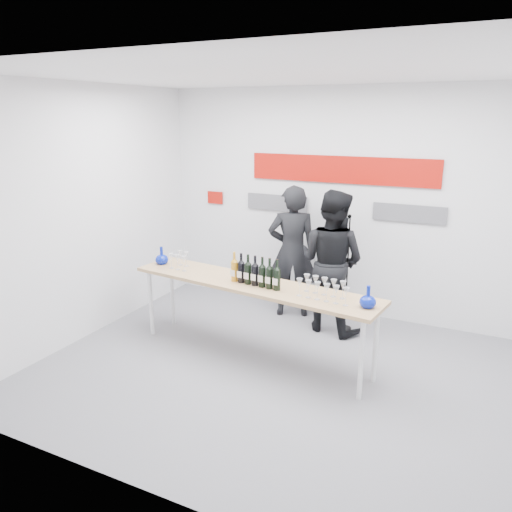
# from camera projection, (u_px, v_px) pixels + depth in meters

# --- Properties ---
(ground) EXTENTS (5.00, 5.00, 0.00)m
(ground) POSITION_uv_depth(u_px,v_px,m) (278.00, 373.00, 5.28)
(ground) COLOR slate
(ground) RESTS_ON ground
(back_wall) EXTENTS (5.00, 0.04, 3.00)m
(back_wall) POSITION_uv_depth(u_px,v_px,m) (340.00, 204.00, 6.60)
(back_wall) COLOR silver
(back_wall) RESTS_ON ground
(signage) EXTENTS (3.38, 0.02, 0.79)m
(signage) POSITION_uv_depth(u_px,v_px,m) (336.00, 181.00, 6.51)
(signage) COLOR #A40F07
(signage) RESTS_ON back_wall
(tasting_table) EXTENTS (2.96, 0.93, 0.87)m
(tasting_table) POSITION_uv_depth(u_px,v_px,m) (252.00, 288.00, 5.45)
(tasting_table) COLOR tan
(tasting_table) RESTS_ON ground
(wine_bottles) EXTENTS (0.62, 0.15, 0.33)m
(wine_bottles) POSITION_uv_depth(u_px,v_px,m) (255.00, 271.00, 5.30)
(wine_bottles) COLOR #BF7F19
(wine_bottles) RESTS_ON tasting_table
(decanter_left) EXTENTS (0.16, 0.16, 0.21)m
(decanter_left) POSITION_uv_depth(u_px,v_px,m) (162.00, 255.00, 6.08)
(decanter_left) COLOR #081B97
(decanter_left) RESTS_ON tasting_table
(decanter_right) EXTENTS (0.16, 0.16, 0.21)m
(decanter_right) POSITION_uv_depth(u_px,v_px,m) (368.00, 297.00, 4.71)
(decanter_right) COLOR #081B97
(decanter_right) RESTS_ON tasting_table
(glasses_left) EXTENTS (0.26, 0.25, 0.18)m
(glasses_left) POSITION_uv_depth(u_px,v_px,m) (180.00, 261.00, 5.92)
(glasses_left) COLOR silver
(glasses_left) RESTS_ON tasting_table
(glasses_right) EXTENTS (0.56, 0.28, 0.18)m
(glasses_right) POSITION_uv_depth(u_px,v_px,m) (323.00, 289.00, 4.95)
(glasses_right) COLOR silver
(glasses_right) RESTS_ON tasting_table
(presenter_left) EXTENTS (0.76, 0.65, 1.77)m
(presenter_left) POSITION_uv_depth(u_px,v_px,m) (292.00, 252.00, 6.61)
(presenter_left) COLOR black
(presenter_left) RESTS_ON ground
(presenter_right) EXTENTS (1.00, 0.85, 1.78)m
(presenter_right) POSITION_uv_depth(u_px,v_px,m) (331.00, 262.00, 6.14)
(presenter_right) COLOR black
(presenter_right) RESTS_ON ground
(mic_stand) EXTENTS (0.17, 0.17, 1.49)m
(mic_stand) POSITION_uv_depth(u_px,v_px,m) (346.00, 295.00, 6.24)
(mic_stand) COLOR black
(mic_stand) RESTS_ON ground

